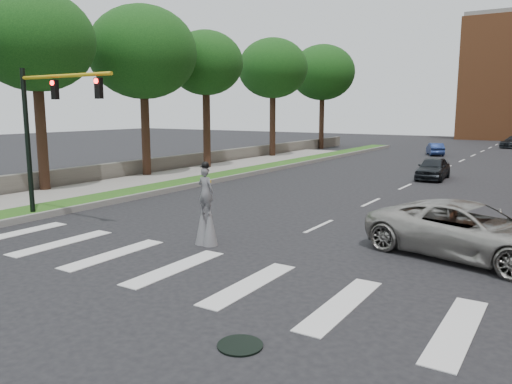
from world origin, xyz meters
name	(u,v)px	position (x,y,z in m)	size (l,w,h in m)	color
ground_plane	(187,287)	(0.00, 0.00, 0.00)	(160.00, 160.00, 0.00)	black
grass_median	(244,172)	(-11.50, 20.00, 0.12)	(2.00, 60.00, 0.25)	#245217
median_curb	(257,173)	(-10.45, 20.00, 0.14)	(0.20, 60.00, 0.28)	gray
sidewalk_left	(106,187)	(-14.50, 10.00, 0.09)	(4.00, 60.00, 0.18)	gray
stone_wall	(201,159)	(-17.00, 22.00, 0.55)	(0.50, 56.00, 1.10)	#59554C
manhole	(240,345)	(3.00, -2.00, 0.02)	(0.90, 0.90, 0.04)	black
traffic_signal	(44,119)	(-9.78, 3.00, 4.15)	(5.30, 0.23, 6.20)	black
stilt_performer	(206,213)	(-2.09, 3.50, 1.09)	(0.84, 0.52, 2.84)	black
suv_crossing	(469,231)	(5.67, 6.64, 0.86)	(2.84, 6.16, 1.71)	#A6A39C
car_near	(433,168)	(0.60, 24.22, 0.73)	(1.73, 4.29, 1.46)	black
car_mid	(435,149)	(-3.32, 42.30, 0.61)	(1.29, 3.71, 1.22)	navy
tree_1	(35,41)	(-16.28, 7.30, 8.08)	(6.25, 6.25, 10.78)	black
tree_2	(143,53)	(-16.04, 14.94, 8.17)	(7.07, 7.07, 11.21)	black
tree_3	(206,64)	(-15.36, 20.71, 7.88)	(5.58, 5.58, 10.32)	black
tree_4	(273,69)	(-15.93, 31.58, 8.26)	(6.49, 6.49, 11.07)	black
tree_5	(323,73)	(-16.47, 43.72, 8.64)	(7.34, 7.34, 11.79)	black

